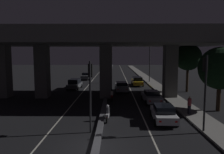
{
  "coord_description": "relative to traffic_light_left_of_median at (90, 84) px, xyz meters",
  "views": [
    {
      "loc": [
        1.08,
        -12.59,
        5.6
      ],
      "look_at": [
        0.66,
        25.24,
        1.61
      ],
      "focal_mm": 35.0,
      "sensor_mm": 36.0,
      "label": 1
    }
  ],
  "objects": [
    {
      "name": "roadside_tree_kerbside_near",
      "position": [
        11.94,
        5.97,
        0.73
      ],
      "size": [
        4.13,
        4.13,
        6.3
      ],
      "color": "#2D2116",
      "rests_on": "ground_plane"
    },
    {
      "name": "car_white_lead",
      "position": [
        5.78,
        2.52,
        -2.76
      ],
      "size": [
        1.99,
        4.23,
        1.42
      ],
      "rotation": [
        0.0,
        0.0,
        1.53
      ],
      "color": "silver",
      "rests_on": "ground_plane"
    },
    {
      "name": "ground_plane",
      "position": [
        0.62,
        -2.63,
        -3.49
      ],
      "size": [
        200.0,
        200.0,
        0.0
      ],
      "primitive_type": "plane",
      "color": "black"
    },
    {
      "name": "motorcycle_white_filtering_near",
      "position": [
        1.12,
        2.71,
        -2.9
      ],
      "size": [
        0.34,
        1.92,
        1.37
      ],
      "rotation": [
        0.0,
        0.0,
        1.5
      ],
      "color": "black",
      "rests_on": "ground_plane"
    },
    {
      "name": "elevated_overpass",
      "position": [
        0.32,
        12.69,
        3.75
      ],
      "size": [
        31.13,
        13.45,
        9.37
      ],
      "color": "#5B5956",
      "rests_on": "ground_plane"
    },
    {
      "name": "car_taxi_yellow_fourth",
      "position": [
        5.8,
        23.53,
        -2.69
      ],
      "size": [
        1.87,
        4.81,
        1.54
      ],
      "rotation": [
        0.0,
        0.0,
        1.57
      ],
      "color": "gold",
      "rests_on": "ground_plane"
    },
    {
      "name": "car_grey_lead_oncoming",
      "position": [
        -4.72,
        19.63,
        -2.66
      ],
      "size": [
        2.01,
        4.63,
        1.61
      ],
      "rotation": [
        0.0,
        0.0,
        -1.61
      ],
      "color": "#515459",
      "rests_on": "ground_plane"
    },
    {
      "name": "car_silver_second",
      "position": [
        5.96,
        9.47,
        -2.75
      ],
      "size": [
        2.02,
        4.29,
        1.45
      ],
      "rotation": [
        0.0,
        0.0,
        1.62
      ],
      "color": "gray",
      "rests_on": "ground_plane"
    },
    {
      "name": "motorcycle_red_filtering_mid",
      "position": [
        1.4,
        10.86,
        -2.9
      ],
      "size": [
        0.33,
        1.93,
        1.38
      ],
      "rotation": [
        0.0,
        0.0,
        1.6
      ],
      "color": "black",
      "rests_on": "ground_plane"
    },
    {
      "name": "traffic_light_right_of_median",
      "position": [
        8.06,
        -0.0,
        0.27
      ],
      "size": [
        0.3,
        0.49,
        5.53
      ],
      "color": "black",
      "rests_on": "ground_plane"
    },
    {
      "name": "car_silver_third",
      "position": [
        2.75,
        16.89,
        -2.69
      ],
      "size": [
        2.01,
        4.81,
        1.5
      ],
      "rotation": [
        0.0,
        0.0,
        1.6
      ],
      "color": "gray",
      "rests_on": "ground_plane"
    },
    {
      "name": "car_grey_second_oncoming",
      "position": [
        -4.55,
        32.31,
        -2.73
      ],
      "size": [
        1.91,
        4.28,
        1.5
      ],
      "rotation": [
        0.0,
        0.0,
        -1.58
      ],
      "color": "#515459",
      "rests_on": "ground_plane"
    },
    {
      "name": "sidewalk_right",
      "position": [
        9.08,
        25.37,
        -3.41
      ],
      "size": [
        2.25,
        126.0,
        0.16
      ],
      "primitive_type": "cube",
      "color": "gray",
      "rests_on": "ground_plane"
    },
    {
      "name": "lane_line_left_inner",
      "position": [
        -3.0,
        32.37,
        -3.49
      ],
      "size": [
        0.12,
        126.0,
        0.0
      ],
      "primitive_type": "cube",
      "color": "beige",
      "rests_on": "ground_plane"
    },
    {
      "name": "roadside_tree_kerbside_mid",
      "position": [
        12.49,
        16.95,
        1.63
      ],
      "size": [
        3.91,
        3.91,
        7.1
      ],
      "color": "#2D2116",
      "rests_on": "ground_plane"
    },
    {
      "name": "pedestrian_on_sidewalk",
      "position": [
        8.57,
        4.41,
        -2.53
      ],
      "size": [
        0.35,
        0.35,
        1.61
      ],
      "color": "black",
      "rests_on": "sidewalk_right"
    },
    {
      "name": "traffic_light_left_of_median",
      "position": [
        0.0,
        0.0,
        0.0
      ],
      "size": [
        0.3,
        0.49,
        5.12
      ],
      "color": "black",
      "rests_on": "ground_plane"
    },
    {
      "name": "street_lamp",
      "position": [
        8.27,
        27.71,
        1.16
      ],
      "size": [
        2.47,
        0.32,
        7.82
      ],
      "color": "#2D2D30",
      "rests_on": "ground_plane"
    },
    {
      "name": "lane_line_right_inner",
      "position": [
        4.25,
        32.37,
        -3.49
      ],
      "size": [
        0.12,
        126.0,
        0.0
      ],
      "primitive_type": "cube",
      "color": "beige",
      "rests_on": "ground_plane"
    },
    {
      "name": "median_divider",
      "position": [
        0.62,
        32.37,
        -3.38
      ],
      "size": [
        0.45,
        126.0,
        0.22
      ],
      "primitive_type": "cube",
      "color": "#4C4C51",
      "rests_on": "ground_plane"
    }
  ]
}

